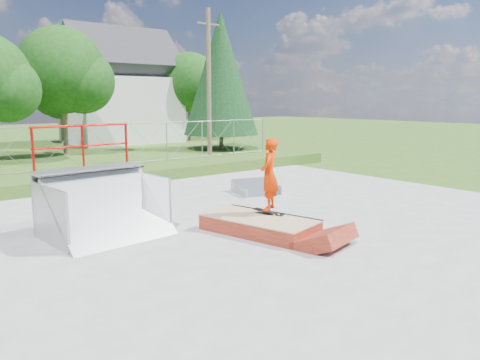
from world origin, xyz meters
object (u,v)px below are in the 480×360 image
(quarter_pipe, at_px, (105,183))
(flat_bank_ramp, at_px, (256,188))
(skater, at_px, (269,177))
(grind_box, at_px, (259,226))

(quarter_pipe, distance_m, flat_bank_ramp, 6.65)
(flat_bank_ramp, relative_size, skater, 0.80)
(flat_bank_ramp, distance_m, skater, 4.88)
(quarter_pipe, distance_m, skater, 4.05)
(grind_box, distance_m, quarter_pipe, 3.92)
(grind_box, bearing_deg, skater, 1.41)
(grind_box, relative_size, flat_bank_ramp, 2.10)
(quarter_pipe, height_order, skater, quarter_pipe)
(quarter_pipe, bearing_deg, skater, -35.51)
(quarter_pipe, bearing_deg, grind_box, -40.30)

